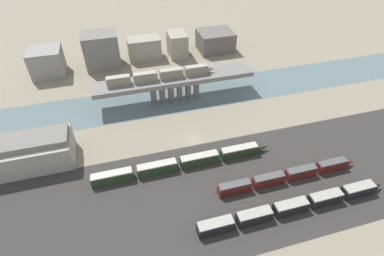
# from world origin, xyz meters

# --- Properties ---
(ground_plane) EXTENTS (400.00, 400.00, 0.00)m
(ground_plane) POSITION_xyz_m (0.00, 0.00, 0.00)
(ground_plane) COLOR gray
(railbed_yard) EXTENTS (280.00, 42.00, 0.01)m
(railbed_yard) POSITION_xyz_m (0.00, -24.00, 0.00)
(railbed_yard) COLOR #33302D
(railbed_yard) RESTS_ON ground
(river_water) EXTENTS (320.00, 22.00, 0.01)m
(river_water) POSITION_xyz_m (0.00, 27.46, 0.00)
(river_water) COLOR slate
(river_water) RESTS_ON ground
(bridge) EXTENTS (64.93, 9.86, 9.80)m
(bridge) POSITION_xyz_m (0.00, 27.46, 7.95)
(bridge) COLOR slate
(bridge) RESTS_ON ground
(train_on_bridge) EXTENTS (43.35, 2.86, 3.75)m
(train_on_bridge) POSITION_xyz_m (-5.29, 27.46, 11.64)
(train_on_bridge) COLOR gray
(train_on_bridge) RESTS_ON bridge
(train_yard_near) EXTENTS (56.68, 3.16, 3.48)m
(train_yard_near) POSITION_xyz_m (18.86, -35.68, 1.70)
(train_yard_near) COLOR black
(train_yard_near) RESTS_ON ground
(train_yard_mid) EXTENTS (45.80, 2.62, 3.58)m
(train_yard_mid) POSITION_xyz_m (22.64, -25.34, 1.75)
(train_yard_mid) COLOR #5B1E19
(train_yard_mid) RESTS_ON ground
(train_yard_far) EXTENTS (58.12, 2.86, 3.64)m
(train_yard_far) POSITION_xyz_m (-6.61, -11.62, 1.78)
(train_yard_far) COLOR #23381E
(train_yard_far) RESTS_ON ground
(warehouse_building) EXTENTS (26.18, 13.43, 10.43)m
(warehouse_building) POSITION_xyz_m (-52.87, 3.10, 4.96)
(warehouse_building) COLOR #9E998E
(warehouse_building) RESTS_ON ground
(city_block_far_left) EXTENTS (14.34, 13.50, 12.35)m
(city_block_far_left) POSITION_xyz_m (-52.11, 62.90, 6.18)
(city_block_far_left) COLOR gray
(city_block_far_left) RESTS_ON ground
(city_block_left) EXTENTS (16.14, 12.69, 16.42)m
(city_block_left) POSITION_xyz_m (-27.14, 64.23, 8.21)
(city_block_left) COLOR slate
(city_block_left) RESTS_ON ground
(city_block_center) EXTENTS (16.10, 9.79, 10.61)m
(city_block_center) POSITION_xyz_m (-6.55, 67.45, 5.31)
(city_block_center) COLOR gray
(city_block_center) RESTS_ON ground
(city_block_right) EXTENTS (8.78, 12.59, 11.78)m
(city_block_right) POSITION_xyz_m (10.28, 66.16, 5.89)
(city_block_right) COLOR gray
(city_block_right) RESTS_ON ground
(city_block_far_right) EXTENTS (17.88, 15.19, 10.02)m
(city_block_far_right) POSITION_xyz_m (31.23, 66.93, 5.01)
(city_block_far_right) COLOR #605B56
(city_block_far_right) RESTS_ON ground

